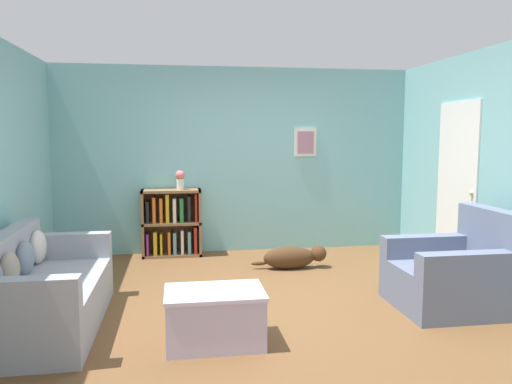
% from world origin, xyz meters
% --- Properties ---
extents(ground_plane, '(14.00, 14.00, 0.00)m').
position_xyz_m(ground_plane, '(0.00, 0.00, 0.00)').
color(ground_plane, brown).
extents(wall_back, '(5.60, 0.13, 2.60)m').
position_xyz_m(wall_back, '(0.00, 2.25, 1.30)').
color(wall_back, '#7AB7BC').
rests_on(wall_back, ground_plane).
extents(wall_right, '(0.16, 5.00, 2.60)m').
position_xyz_m(wall_right, '(2.55, 0.02, 1.29)').
color(wall_right, '#7AB7BC').
rests_on(wall_right, ground_plane).
extents(couch, '(0.86, 1.78, 0.82)m').
position_xyz_m(couch, '(-2.00, -0.44, 0.31)').
color(couch, '#9399A3').
rests_on(couch, ground_plane).
extents(bookshelf, '(0.80, 0.32, 0.92)m').
position_xyz_m(bookshelf, '(-0.91, 2.03, 0.44)').
color(bookshelf, olive).
rests_on(bookshelf, ground_plane).
extents(recliner_chair, '(1.04, 0.94, 0.95)m').
position_xyz_m(recliner_chair, '(1.81, -0.50, 0.33)').
color(recliner_chair, slate).
rests_on(recliner_chair, ground_plane).
extents(coffee_table, '(0.78, 0.53, 0.44)m').
position_xyz_m(coffee_table, '(-0.55, -1.00, 0.23)').
color(coffee_table, '#BCB2D1').
rests_on(coffee_table, ground_plane).
extents(dog, '(0.95, 0.25, 0.28)m').
position_xyz_m(dog, '(0.58, 1.11, 0.14)').
color(dog, '#472D19').
rests_on(dog, ground_plane).
extents(vase, '(0.13, 0.13, 0.26)m').
position_xyz_m(vase, '(-0.79, 2.02, 1.06)').
color(vase, silver).
rests_on(vase, bookshelf).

